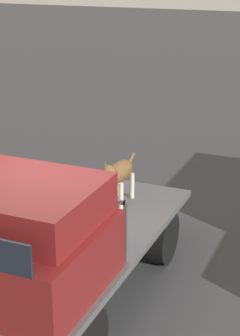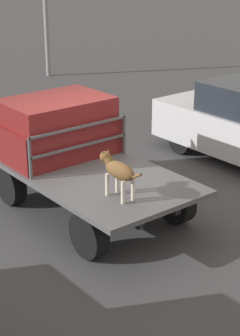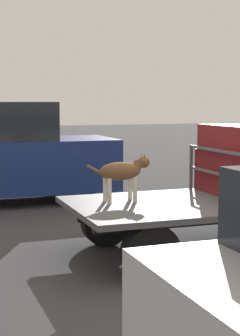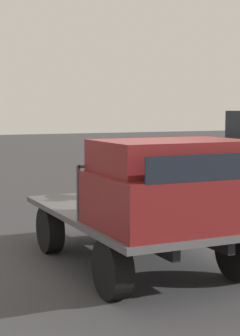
{
  "view_description": "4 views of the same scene",
  "coord_description": "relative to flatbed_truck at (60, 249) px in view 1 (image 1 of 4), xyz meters",
  "views": [
    {
      "loc": [
        5.12,
        2.97,
        3.79
      ],
      "look_at": [
        -1.15,
        0.29,
        1.25
      ],
      "focal_mm": 60.0,
      "sensor_mm": 36.0,
      "label": 1
    },
    {
      "loc": [
        -7.11,
        5.05,
        4.3
      ],
      "look_at": [
        -1.15,
        0.29,
        1.25
      ],
      "focal_mm": 60.0,
      "sensor_mm": 36.0,
      "label": 2
    },
    {
      "loc": [
        -3.75,
        -6.98,
        2.19
      ],
      "look_at": [
        -1.15,
        0.29,
        1.25
      ],
      "focal_mm": 60.0,
      "sensor_mm": 36.0,
      "label": 3
    },
    {
      "loc": [
        6.93,
        -3.44,
        2.19
      ],
      "look_at": [
        -1.15,
        0.29,
        1.25
      ],
      "focal_mm": 60.0,
      "sensor_mm": 36.0,
      "label": 4
    }
  ],
  "objects": [
    {
      "name": "ground_plane",
      "position": [
        0.0,
        0.0,
        -0.57
      ],
      "size": [
        80.0,
        80.0,
        0.0
      ],
      "primitive_type": "plane",
      "color": "#38383A"
    },
    {
      "name": "flatbed_truck",
      "position": [
        0.0,
        0.0,
        0.0
      ],
      "size": [
        3.79,
        2.09,
        0.77
      ],
      "color": "black",
      "rests_on": "ground"
    },
    {
      "name": "truck_cab",
      "position": [
        1.07,
        0.0,
        0.69
      ],
      "size": [
        1.49,
        1.97,
        1.04
      ],
      "color": "maroon",
      "rests_on": "flatbed_truck"
    },
    {
      "name": "truck_headboard",
      "position": [
        0.29,
        0.0,
        0.68
      ],
      "size": [
        0.04,
        1.97,
        0.71
      ],
      "color": "#4C4C4F",
      "rests_on": "flatbed_truck"
    },
    {
      "name": "dog",
      "position": [
        -1.1,
        0.29,
        0.62
      ],
      "size": [
        0.96,
        0.26,
        0.67
      ],
      "rotation": [
        0.0,
        0.0,
        -0.17
      ],
      "color": "beige",
      "rests_on": "flatbed_truck"
    }
  ]
}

